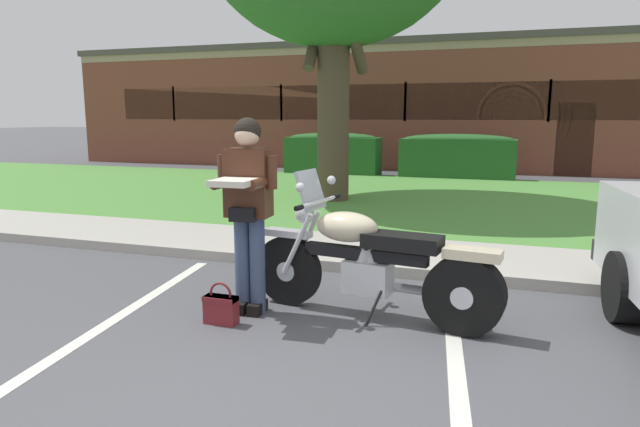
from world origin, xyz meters
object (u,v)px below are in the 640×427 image
Objects in this scene: handbag at (221,307)px; motorcycle at (379,264)px; hedge_center_left at (457,155)px; brick_building at (428,107)px; rider_person at (248,200)px; hedge_left at (333,153)px.

motorcycle is at bearing 23.57° from handbag.
brick_building is (-1.79, 6.93, 1.41)m from hedge_center_left.
rider_person is 0.62× the size of hedge_left.
rider_person reaches higher than hedge_center_left.
rider_person is 0.55× the size of hedge_center_left.
brick_building reaches higher than handbag.
rider_person reaches higher than handbag.
brick_building is at bearing 96.72° from motorcycle.
motorcycle is 0.73× the size of hedge_center_left.
motorcycle reaches higher than handbag.
handbag is 11.81m from hedge_center_left.
motorcycle is 0.09× the size of brick_building.
hedge_left is 0.90× the size of hedge_center_left.
rider_person is 11.79m from hedge_left.
brick_building is at bearing 75.50° from hedge_left.
brick_building reaches higher than motorcycle.
rider_person reaches higher than motorcycle.
handbag is at bearing -156.43° from motorcycle.
brick_building is (1.79, 6.93, 1.41)m from hedge_left.
hedge_left is 3.58m from hedge_center_left.
rider_person is 18.43m from brick_building.
rider_person is 4.74× the size of handbag.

